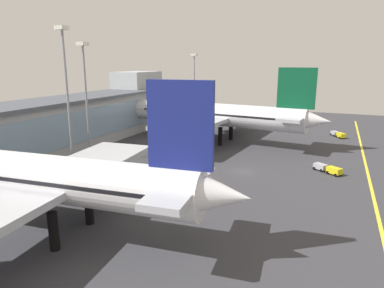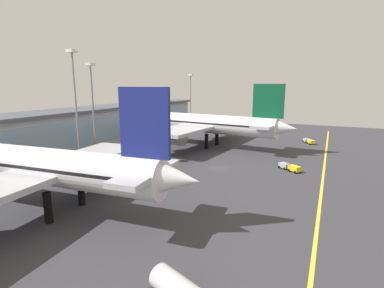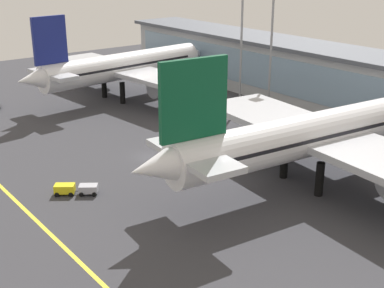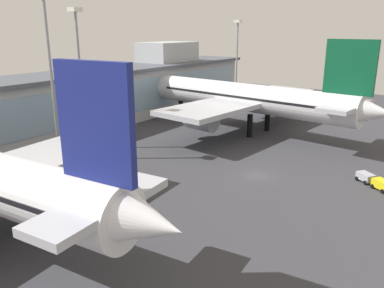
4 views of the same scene
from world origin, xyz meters
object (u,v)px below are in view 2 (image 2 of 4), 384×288
apron_light_mast_west (75,93)px  apron_light_mast_centre (92,98)px  baggage_tug_near (309,141)px  apron_light_mast_east (191,94)px  airliner_near_left (48,167)px  airliner_near_right (202,124)px  service_truck_far (290,167)px

apron_light_mast_west → apron_light_mast_centre: bearing=11.8°
baggage_tug_near → apron_light_mast_centre: apron_light_mast_centre is taller
apron_light_mast_centre → apron_light_mast_east: 52.79m
baggage_tug_near → airliner_near_left: bearing=-54.2°
airliner_near_left → apron_light_mast_west: (20.42, 15.19, 10.26)m
airliner_near_right → baggage_tug_near: size_ratio=10.28×
service_truck_far → apron_light_mast_centre: 50.35m
baggage_tug_near → service_truck_far: bearing=-33.3°
baggage_tug_near → apron_light_mast_west: (-52.73, 46.97, 16.34)m
airliner_near_right → apron_light_mast_centre: size_ratio=2.36×
airliner_near_left → apron_light_mast_centre: (27.18, 16.61, 8.95)m
airliner_near_left → apron_light_mast_centre: bearing=-63.9°
airliner_near_left → service_truck_far: airliner_near_left is taller
apron_light_mast_west → apron_light_mast_east: 59.56m
airliner_near_right → apron_light_mast_centre: apron_light_mast_centre is taller
baggage_tug_near → apron_light_mast_east: (6.79, 46.54, 14.42)m
airliner_near_left → baggage_tug_near: airliner_near_left is taller
apron_light_mast_east → airliner_near_left: bearing=-169.5°
apron_light_mast_west → apron_light_mast_east: bearing=-0.4°
apron_light_mast_west → apron_light_mast_east: (59.52, -0.43, -1.92)m
airliner_near_right → airliner_near_left: bearing=94.4°
baggage_tug_near → apron_light_mast_east: apron_light_mast_east is taller
apron_light_mast_west → service_truck_far: bearing=-68.7°
apron_light_mast_centre → airliner_near_right: bearing=-33.2°
service_truck_far → airliner_near_left: bearing=-91.8°
baggage_tug_near → service_truck_far: same height
airliner_near_left → service_truck_far: size_ratio=8.85×
service_truck_far → apron_light_mast_centre: (-10.92, 46.80, 15.03)m
service_truck_far → apron_light_mast_west: 51.38m
apron_light_mast_west → baggage_tug_near: bearing=-41.7°
airliner_near_left → apron_light_mast_centre: size_ratio=1.97×
apron_light_mast_centre → apron_light_mast_east: (52.76, -1.84, -0.61)m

